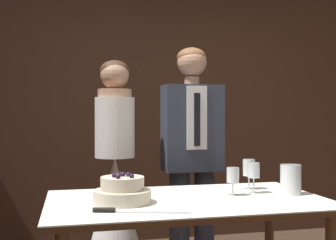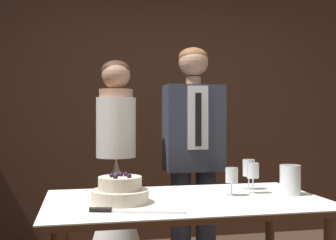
# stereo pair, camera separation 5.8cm
# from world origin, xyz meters

# --- Properties ---
(wall_back) EXTENTS (5.47, 0.12, 2.92)m
(wall_back) POSITION_xyz_m (0.00, 2.21, 1.46)
(wall_back) COLOR #472B1E
(wall_back) RESTS_ON ground_plane
(cake_table) EXTENTS (1.43, 0.82, 0.81)m
(cake_table) POSITION_xyz_m (-0.24, 0.09, 0.72)
(cake_table) COLOR brown
(cake_table) RESTS_ON ground_plane
(tiered_cake) EXTENTS (0.28, 0.28, 0.15)m
(tiered_cake) POSITION_xyz_m (-0.58, 0.05, 0.86)
(tiered_cake) COLOR beige
(tiered_cake) RESTS_ON cake_table
(cake_knife) EXTENTS (0.42, 0.14, 0.02)m
(cake_knife) POSITION_xyz_m (-0.60, -0.16, 0.82)
(cake_knife) COLOR silver
(cake_knife) RESTS_ON cake_table
(wine_glass_near) EXTENTS (0.07, 0.07, 0.15)m
(wine_glass_near) POSITION_xyz_m (0.03, 0.12, 0.91)
(wine_glass_near) COLOR silver
(wine_glass_near) RESTS_ON cake_table
(wine_glass_middle) EXTENTS (0.07, 0.07, 0.17)m
(wine_glass_middle) POSITION_xyz_m (0.17, 0.16, 0.93)
(wine_glass_middle) COLOR silver
(wine_glass_middle) RESTS_ON cake_table
(wine_glass_far) EXTENTS (0.07, 0.07, 0.18)m
(wine_glass_far) POSITION_xyz_m (0.20, 0.28, 0.93)
(wine_glass_far) COLOR silver
(wine_glass_far) RESTS_ON cake_table
(hurricane_candle) EXTENTS (0.11, 0.11, 0.16)m
(hurricane_candle) POSITION_xyz_m (0.35, 0.08, 0.89)
(hurricane_candle) COLOR silver
(hurricane_candle) RESTS_ON cake_table
(bride) EXTENTS (0.54, 0.54, 1.64)m
(bride) POSITION_xyz_m (-0.52, 0.97, 0.60)
(bride) COLOR white
(bride) RESTS_ON ground_plane
(groom) EXTENTS (0.43, 0.25, 1.75)m
(groom) POSITION_xyz_m (0.05, 0.97, 1.00)
(groom) COLOR #333847
(groom) RESTS_ON ground_plane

